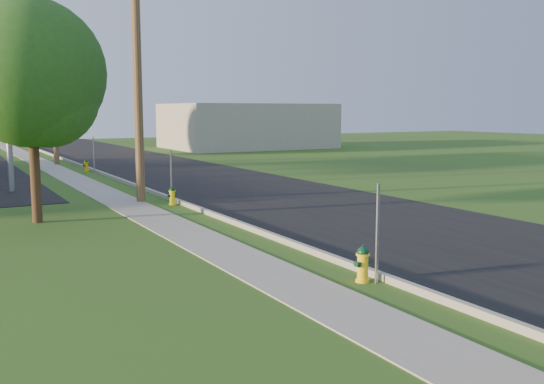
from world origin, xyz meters
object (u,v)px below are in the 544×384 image
(utility_pole_far, at_px, (52,88))
(hydrant_near, at_px, (363,264))
(hydrant_far, at_px, (86,166))
(hydrant_mid, at_px, (172,196))
(price_pylon, at_px, (4,61))
(tree_verge, at_px, (34,79))
(utility_pole_mid, at_px, (137,67))

(utility_pole_far, distance_m, hydrant_near, 30.91)
(utility_pole_far, xyz_separation_m, hydrant_near, (0.68, -30.58, -4.43))
(hydrant_near, height_order, hydrant_far, hydrant_near)
(hydrant_mid, xyz_separation_m, hydrant_far, (-0.10, 13.63, 0.02))
(price_pylon, relative_size, tree_verge, 1.02)
(price_pylon, distance_m, hydrant_far, 9.68)
(tree_verge, xyz_separation_m, hydrant_near, (4.60, -10.00, -3.97))
(utility_pole_mid, bearing_deg, hydrant_near, -86.92)
(tree_verge, height_order, hydrant_far, tree_verge)
(utility_pole_far, relative_size, hydrant_far, 12.97)
(utility_pole_far, relative_size, hydrant_mid, 13.84)
(tree_verge, distance_m, hydrant_mid, 6.30)
(utility_pole_mid, height_order, tree_verge, utility_pole_mid)
(tree_verge, xyz_separation_m, hydrant_mid, (4.69, 1.31, -4.00))
(hydrant_near, relative_size, hydrant_mid, 1.10)
(utility_pole_mid, bearing_deg, price_pylon, 125.34)
(price_pylon, xyz_separation_m, hydrant_far, (4.57, 6.85, -5.07))
(utility_pole_mid, distance_m, hydrant_near, 13.41)
(utility_pole_mid, xyz_separation_m, hydrant_far, (0.67, 12.35, -4.60))
(hydrant_mid, distance_m, hydrant_far, 13.63)
(utility_pole_far, relative_size, hydrant_near, 12.61)
(price_pylon, bearing_deg, utility_pole_mid, -54.66)
(utility_pole_far, bearing_deg, utility_pole_mid, -90.00)
(utility_pole_mid, relative_size, utility_pole_far, 1.03)
(utility_pole_far, bearing_deg, tree_verge, -100.78)
(hydrant_far, bearing_deg, tree_verge, -107.08)
(utility_pole_mid, distance_m, tree_verge, 4.74)
(utility_pole_mid, xyz_separation_m, hydrant_near, (0.68, -12.58, -4.58))
(utility_pole_mid, xyz_separation_m, price_pylon, (-3.90, 5.50, 0.48))
(utility_pole_mid, bearing_deg, hydrant_mid, -58.78)
(utility_pole_far, relative_size, price_pylon, 1.39)
(tree_verge, relative_size, hydrant_mid, 9.80)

